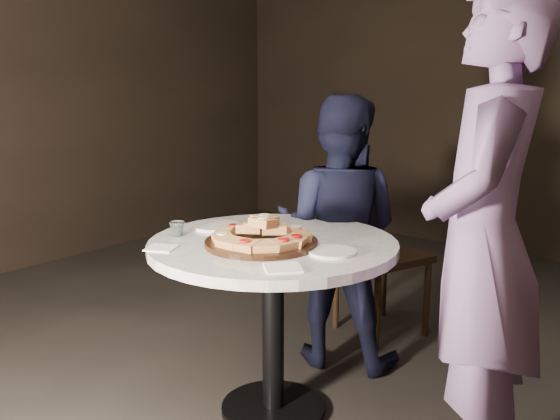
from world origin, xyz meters
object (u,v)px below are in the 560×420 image
at_px(focaccia_pile, 262,233).
at_px(water_glass, 177,229).
at_px(chair_far, 369,246).
at_px(diner_teal, 484,242).
at_px(serving_board, 261,243).
at_px(table, 273,274).
at_px(diner_navy, 338,232).

bearing_deg(focaccia_pile, water_glass, -163.17).
relative_size(chair_far, diner_teal, 0.51).
bearing_deg(serving_board, chair_far, 96.69).
height_order(table, water_glass, water_glass).
distance_m(focaccia_pile, diner_navy, 0.75).
bearing_deg(diner_teal, diner_navy, -135.43).
bearing_deg(diner_navy, diner_teal, 132.55).
distance_m(water_glass, diner_teal, 1.33).
bearing_deg(chair_far, table, 115.92).
bearing_deg(focaccia_pile, serving_board, -97.81).
relative_size(water_glass, diner_teal, 0.04).
bearing_deg(diner_teal, focaccia_pile, -93.93).
distance_m(table, diner_teal, 0.94).
bearing_deg(water_glass, diner_teal, 14.70).
distance_m(chair_far, diner_navy, 0.42).
bearing_deg(water_glass, diner_navy, 70.57).
bearing_deg(focaccia_pile, chair_far, 96.72).
xyz_separation_m(table, focaccia_pile, (0.01, -0.09, 0.21)).
bearing_deg(diner_navy, water_glass, 50.89).
bearing_deg(table, diner_teal, 8.31).
bearing_deg(water_glass, table, 27.82).
bearing_deg(serving_board, diner_navy, 97.66).
xyz_separation_m(serving_board, water_glass, (-0.40, -0.12, 0.02)).
relative_size(focaccia_pile, water_glass, 6.12).
height_order(serving_board, chair_far, chair_far).
bearing_deg(water_glass, chair_far, 77.81).
xyz_separation_m(table, diner_teal, (0.89, 0.13, 0.27)).
height_order(water_glass, diner_navy, diner_navy).
height_order(chair_far, diner_navy, diner_navy).
distance_m(serving_board, water_glass, 0.42).
relative_size(diner_navy, diner_teal, 0.77).
distance_m(focaccia_pile, diner_teal, 0.91).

